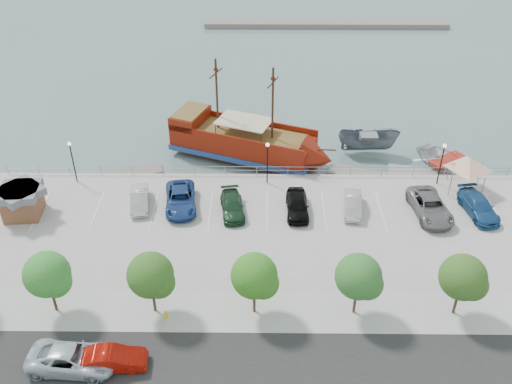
{
  "coord_description": "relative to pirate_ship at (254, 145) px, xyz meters",
  "views": [
    {
      "loc": [
        -0.59,
        -38.39,
        29.72
      ],
      "look_at": [
        -1.0,
        2.0,
        2.0
      ],
      "focal_mm": 40.0,
      "sensor_mm": 36.0,
      "label": 1
    }
  ],
  "objects": [
    {
      "name": "street",
      "position": [
        1.31,
        -28.28,
        -0.81
      ],
      "size": [
        100.0,
        8.0,
        0.04
      ],
      "primitive_type": "cube",
      "color": "black",
      "rests_on": "land_slab"
    },
    {
      "name": "lamp_post_right",
      "position": [
        17.31,
        -5.78,
        2.12
      ],
      "size": [
        0.36,
        0.36,
        4.28
      ],
      "color": "black",
      "rests_on": "land_slab"
    },
    {
      "name": "shed",
      "position": [
        -19.81,
        -11.01,
        0.63
      ],
      "size": [
        3.54,
        3.54,
        2.71
      ],
      "rotation": [
        0.0,
        0.0,
        0.08
      ],
      "color": "brown",
      "rests_on": "land_slab"
    },
    {
      "name": "street_van",
      "position": [
        -11.08,
        -27.18,
        -0.03
      ],
      "size": [
        5.82,
        2.99,
        1.57
      ],
      "primitive_type": "imported",
      "rotation": [
        0.0,
        0.0,
        1.5
      ],
      "color": "silver",
      "rests_on": "street"
    },
    {
      "name": "tree_e",
      "position": [
        7.46,
        -22.36,
        2.48
      ],
      "size": [
        3.3,
        3.2,
        5.0
      ],
      "color": "#473321",
      "rests_on": "sidewalk"
    },
    {
      "name": "tree_c",
      "position": [
        -6.54,
        -22.36,
        2.48
      ],
      "size": [
        3.3,
        3.2,
        5.0
      ],
      "color": "#473321",
      "rests_on": "sidewalk"
    },
    {
      "name": "street_sedan",
      "position": [
        -8.6,
        -27.13,
        -0.1
      ],
      "size": [
        4.47,
        1.83,
        1.44
      ],
      "primitive_type": "imported",
      "rotation": [
        0.0,
        0.0,
        1.64
      ],
      "color": "#A11107",
      "rests_on": "street"
    },
    {
      "name": "parked_car_h",
      "position": [
        19.63,
        -10.46,
        -0.07
      ],
      "size": [
        2.93,
        5.45,
        1.5
      ],
      "primitive_type": "imported",
      "rotation": [
        0.0,
        0.0,
        0.17
      ],
      "color": "navy",
      "rests_on": "land_slab"
    },
    {
      "name": "fire_hydrant",
      "position": [
        -5.79,
        -23.08,
        -0.4
      ],
      "size": [
        0.26,
        0.26,
        0.76
      ],
      "rotation": [
        0.0,
        0.0,
        -0.12
      ],
      "color": "yellow",
      "rests_on": "sidewalk"
    },
    {
      "name": "lamp_post_left",
      "position": [
        -16.69,
        -5.78,
        2.12
      ],
      "size": [
        0.36,
        0.36,
        4.28
      ],
      "color": "black",
      "rests_on": "land_slab"
    },
    {
      "name": "ground",
      "position": [
        1.31,
        -12.28,
        -1.82
      ],
      "size": [
        160.0,
        160.0,
        0.0
      ],
      "primitive_type": "plane",
      "color": "slate"
    },
    {
      "name": "far_shore",
      "position": [
        11.31,
        42.72,
        -1.42
      ],
      "size": [
        40.0,
        3.0,
        0.8
      ],
      "primitive_type": "cube",
      "color": "gray",
      "rests_on": "ground"
    },
    {
      "name": "dock_east",
      "position": [
        17.17,
        -3.08,
        -1.6
      ],
      "size": [
        7.81,
        3.59,
        0.43
      ],
      "primitive_type": "cube",
      "rotation": [
        0.0,
        0.0,
        -0.2
      ],
      "color": "gray",
      "rests_on": "ground"
    },
    {
      "name": "dock_mid",
      "position": [
        10.78,
        -3.08,
        -1.63
      ],
      "size": [
        6.98,
        3.89,
        0.38
      ],
      "primitive_type": "cube",
      "rotation": [
        0.0,
        0.0,
        -0.31
      ],
      "color": "gray",
      "rests_on": "ground"
    },
    {
      "name": "parked_car_b",
      "position": [
        -10.01,
        -9.6,
        -0.11
      ],
      "size": [
        2.17,
        4.51,
        1.42
      ],
      "primitive_type": "imported",
      "rotation": [
        0.0,
        0.0,
        0.16
      ],
      "color": "silver",
      "rests_on": "land_slab"
    },
    {
      "name": "parked_car_d",
      "position": [
        -1.76,
        -10.51,
        -0.14
      ],
      "size": [
        2.56,
        4.9,
        1.36
      ],
      "primitive_type": "imported",
      "rotation": [
        0.0,
        0.0,
        0.15
      ],
      "color": "#1B3E23",
      "rests_on": "land_slab"
    },
    {
      "name": "dock_west",
      "position": [
        -12.24,
        -3.08,
        -1.64
      ],
      "size": [
        6.45,
        3.7,
        0.35
      ],
      "primitive_type": "cube",
      "rotation": [
        0.0,
        0.0,
        0.33
      ],
      "color": "gray",
      "rests_on": "ground"
    },
    {
      "name": "tree_b",
      "position": [
        -13.54,
        -22.36,
        2.48
      ],
      "size": [
        3.3,
        3.2,
        5.0
      ],
      "color": "#473321",
      "rests_on": "sidewalk"
    },
    {
      "name": "patrol_boat",
      "position": [
        11.91,
        1.44,
        -0.59
      ],
      "size": [
        6.5,
        2.81,
        2.46
      ],
      "primitive_type": "imported",
      "rotation": [
        0.0,
        0.0,
        1.5
      ],
      "color": "#525A63",
      "rests_on": "ground"
    },
    {
      "name": "canopy_tent",
      "position": [
        19.5,
        -6.71,
        2.43
      ],
      "size": [
        5.37,
        5.37,
        3.73
      ],
      "rotation": [
        0.0,
        0.0,
        -0.23
      ],
      "color": "slate",
      "rests_on": "land_slab"
    },
    {
      "name": "lamp_post_mid",
      "position": [
        1.31,
        -5.78,
        2.12
      ],
      "size": [
        0.36,
        0.36,
        4.28
      ],
      "color": "black",
      "rests_on": "land_slab"
    },
    {
      "name": "parked_car_e",
      "position": [
        3.9,
        -10.46,
        -0.02
      ],
      "size": [
        1.94,
        4.71,
        1.6
      ],
      "primitive_type": "imported",
      "rotation": [
        0.0,
        0.0,
        0.01
      ],
      "color": "black",
      "rests_on": "land_slab"
    },
    {
      "name": "tree_f",
      "position": [
        14.46,
        -22.36,
        2.48
      ],
      "size": [
        3.3,
        3.2,
        5.0
      ],
      "color": "#473321",
      "rests_on": "sidewalk"
    },
    {
      "name": "parked_car_c",
      "position": [
        -6.36,
        -9.7,
        -0.04
      ],
      "size": [
        3.31,
        5.93,
        1.57
      ],
      "primitive_type": "imported",
      "rotation": [
        0.0,
        0.0,
        0.13
      ],
      "color": "navy",
      "rests_on": "land_slab"
    },
    {
      "name": "sidewalk",
      "position": [
        1.31,
        -22.28,
        -0.8
      ],
      "size": [
        100.0,
        4.0,
        0.05
      ],
      "primitive_type": "cube",
      "color": "#A3A3A3",
      "rests_on": "land_slab"
    },
    {
      "name": "pirate_ship",
      "position": [
        0.0,
        0.0,
        0.0
      ],
      "size": [
        17.44,
        10.49,
        10.86
      ],
      "rotation": [
        0.0,
        0.0,
        -0.38
      ],
      "color": "maroon",
      "rests_on": "ground"
    },
    {
      "name": "tree_d",
      "position": [
        0.46,
        -22.36,
        2.48
      ],
      "size": [
        3.3,
        3.2,
        5.0
      ],
      "color": "#473321",
      "rests_on": "sidewalk"
    },
    {
      "name": "parked_car_g",
      "position": [
        15.39,
        -10.63,
        -0.01
      ],
      "size": [
        3.36,
        6.13,
        1.63
      ],
      "primitive_type": "imported",
      "rotation": [
        0.0,
        0.0,
        0.12
      ],
      "color": "slate",
      "rests_on": "land_slab"
    },
    {
      "name": "parked_car_f",
      "position": [
        8.76,
        -10.18,
        -0.12
      ],
      "size": [
        1.92,
        4.37,
        1.4
      ],
      "primitive_type": "imported",
      "rotation": [
        0.0,
        0.0,
        -0.11
      ],
      "color": "beige",
      "rests_on": "land_slab"
    },
    {
      "name": "seawall_railing",
      "position": [
        1.31,
        -4.48,
        -0.29
      ],
      "size": [
        50.0,
        0.06,
        1.0
      ],
      "color": "gray",
      "rests_on": "land_slab"
    },
    {
      "name": "speedboat",
      "position": [
        19.45,
        -1.64,
        -1.1
      ],
      "size": [
        8.02,
        8.54,
        1.44
      ],
      "primitive_type": "imported",
      "rotation": [
        0.0,
        0.0,
        0.6
      ],
      "color": "silver",
      "rests_on": "ground"
    }
  ]
}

